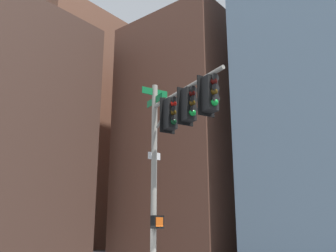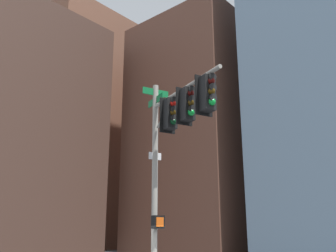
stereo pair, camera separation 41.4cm
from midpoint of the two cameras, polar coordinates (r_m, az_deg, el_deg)
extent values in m
cylinder|color=#9E998C|center=(12.58, -3.08, -9.47)|extent=(0.19, 0.19, 7.27)
cylinder|color=#9E998C|center=(11.69, 1.45, 5.48)|extent=(1.40, 3.57, 0.12)
cylinder|color=#9E998C|center=(12.51, -1.47, 1.82)|extent=(0.43, 1.00, 0.75)
cube|color=#0F6B33|center=(13.40, -2.87, 5.06)|extent=(0.95, 0.37, 0.24)
cube|color=#0F6B33|center=(13.29, -2.89, 3.85)|extent=(0.40, 1.03, 0.24)
cube|color=white|center=(12.76, -3.01, -4.49)|extent=(0.43, 0.18, 0.24)
cube|color=black|center=(12.17, -0.63, 1.78)|extent=(0.44, 0.44, 1.00)
cube|color=black|center=(12.33, -1.07, 1.55)|extent=(0.52, 0.22, 1.16)
sphere|color=red|center=(12.10, -0.13, 3.39)|extent=(0.20, 0.20, 0.20)
cylinder|color=black|center=(12.08, 0.03, 3.88)|extent=(0.23, 0.12, 0.23)
sphere|color=#4C330A|center=(12.00, -0.13, 2.04)|extent=(0.20, 0.20, 0.20)
cylinder|color=black|center=(11.98, 0.03, 2.54)|extent=(0.23, 0.12, 0.23)
sphere|color=#0A3819|center=(11.91, -0.13, 0.67)|extent=(0.20, 0.20, 0.20)
cylinder|color=black|center=(11.89, 0.03, 1.16)|extent=(0.23, 0.12, 0.23)
cube|color=black|center=(11.33, 2.04, 3.18)|extent=(0.44, 0.44, 1.00)
cube|color=black|center=(11.48, 1.52, 2.91)|extent=(0.52, 0.22, 1.16)
sphere|color=#470A07|center=(11.27, 2.59, 4.91)|extent=(0.20, 0.20, 0.20)
cylinder|color=black|center=(11.25, 2.76, 5.44)|extent=(0.23, 0.12, 0.23)
sphere|color=#4C330A|center=(11.17, 2.61, 3.47)|extent=(0.20, 0.20, 0.20)
cylinder|color=black|center=(11.15, 2.79, 4.01)|extent=(0.23, 0.12, 0.23)
sphere|color=green|center=(11.07, 2.63, 2.01)|extent=(0.20, 0.20, 0.20)
cylinder|color=black|center=(11.05, 2.81, 2.54)|extent=(0.23, 0.12, 0.23)
cube|color=black|center=(10.52, 5.13, 4.78)|extent=(0.44, 0.44, 1.00)
cube|color=black|center=(10.66, 4.53, 4.47)|extent=(0.52, 0.22, 1.16)
sphere|color=#470A07|center=(10.48, 5.75, 6.65)|extent=(0.20, 0.20, 0.20)
cylinder|color=black|center=(10.47, 5.94, 7.22)|extent=(0.23, 0.12, 0.23)
sphere|color=#4C330A|center=(10.37, 5.79, 5.12)|extent=(0.20, 0.20, 0.20)
cylinder|color=black|center=(10.35, 5.99, 5.70)|extent=(0.23, 0.12, 0.23)
sphere|color=green|center=(10.26, 5.84, 3.56)|extent=(0.20, 0.20, 0.20)
cylinder|color=black|center=(10.24, 6.04, 4.14)|extent=(0.23, 0.12, 0.23)
cube|color=black|center=(12.29, -2.60, -14.12)|extent=(0.42, 0.36, 0.40)
cube|color=#EA5914|center=(12.17, -2.29, -14.11)|extent=(0.24, 0.11, 0.28)
cube|color=brown|center=(61.25, 3.79, -1.43)|extent=(19.98, 17.64, 35.32)
cube|color=#4C3328|center=(56.06, -23.13, -0.32)|extent=(19.17, 15.53, 32.37)
cube|color=brown|center=(75.38, -14.63, -0.25)|extent=(20.89, 17.25, 44.20)
camera|label=1|loc=(0.21, -90.97, 0.28)|focal=40.85mm
camera|label=2|loc=(0.21, 89.03, -0.28)|focal=40.85mm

